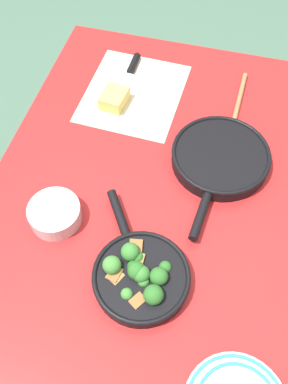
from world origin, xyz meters
The scene contains 9 objects.
ground_plane centered at (0.00, 0.00, 0.00)m, with size 14.00×14.00×0.00m, color #476B56.
dining_table_red centered at (0.00, 0.00, 0.69)m, with size 1.30×0.85×0.77m.
skillet_broccoli centered at (-0.23, -0.05, 0.80)m, with size 0.33×0.26×0.07m.
skillet_eggs centered at (0.16, -0.18, 0.80)m, with size 0.41×0.28×0.05m.
wooden_spoon centered at (0.31, -0.20, 0.78)m, with size 0.37×0.04×0.02m.
parchment_sheet centered at (0.37, 0.13, 0.78)m, with size 0.36×0.31×0.00m.
grater_knife centered at (0.45, 0.16, 0.78)m, with size 0.23×0.03×0.02m.
cheese_block centered at (0.31, 0.18, 0.80)m, with size 0.10×0.08×0.04m.
prep_bowl_steel centered at (-0.13, 0.20, 0.80)m, with size 0.14×0.14×0.05m.
Camera 1 is at (-0.60, -0.16, 1.75)m, focal length 40.00 mm.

